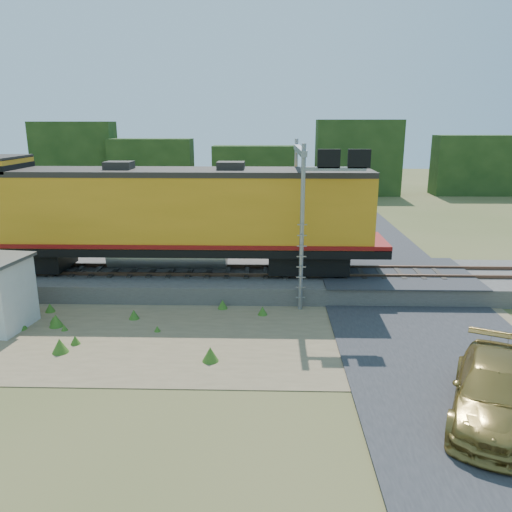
{
  "coord_description": "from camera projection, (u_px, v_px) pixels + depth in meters",
  "views": [
    {
      "loc": [
        1.06,
        -16.72,
        7.71
      ],
      "look_at": [
        0.52,
        3.0,
        2.4
      ],
      "focal_mm": 35.0,
      "sensor_mm": 36.0,
      "label": 1
    }
  ],
  "objects": [
    {
      "name": "ground",
      "position": [
        240.0,
        341.0,
        18.18
      ],
      "size": [
        140.0,
        140.0,
        0.0
      ],
      "primitive_type": "plane",
      "color": "#475123",
      "rests_on": "ground"
    },
    {
      "name": "ballast",
      "position": [
        247.0,
        280.0,
        23.86
      ],
      "size": [
        70.0,
        5.0,
        0.8
      ],
      "primitive_type": "cube",
      "color": "slate",
      "rests_on": "ground"
    },
    {
      "name": "rails",
      "position": [
        247.0,
        270.0,
        23.74
      ],
      "size": [
        70.0,
        1.54,
        0.16
      ],
      "color": "brown",
      "rests_on": "ballast"
    },
    {
      "name": "dirt_shoulder",
      "position": [
        187.0,
        334.0,
        18.71
      ],
      "size": [
        26.0,
        8.0,
        0.03
      ],
      "primitive_type": "cube",
      "color": "#8C7754",
      "rests_on": "ground"
    },
    {
      "name": "road",
      "position": [
        427.0,
        332.0,
        18.68
      ],
      "size": [
        7.0,
        66.0,
        0.86
      ],
      "color": "#38383A",
      "rests_on": "ground"
    },
    {
      "name": "tree_line_north",
      "position": [
        260.0,
        166.0,
        54.06
      ],
      "size": [
        130.0,
        3.0,
        6.5
      ],
      "color": "#1A3312",
      "rests_on": "ground"
    },
    {
      "name": "weed_clumps",
      "position": [
        145.0,
        338.0,
        18.37
      ],
      "size": [
        15.0,
        6.2,
        0.56
      ],
      "primitive_type": null,
      "color": "#3B6B1E",
      "rests_on": "ground"
    },
    {
      "name": "locomotive",
      "position": [
        160.0,
        215.0,
        23.15
      ],
      "size": [
        20.37,
        3.11,
        5.26
      ],
      "color": "black",
      "rests_on": "rails"
    },
    {
      "name": "signal_gantry",
      "position": [
        308.0,
        181.0,
        21.91
      ],
      "size": [
        2.74,
        6.2,
        6.91
      ],
      "color": "gray",
      "rests_on": "ground"
    },
    {
      "name": "car",
      "position": [
        496.0,
        392.0,
        13.28
      ],
      "size": [
        4.13,
        5.68,
        1.53
      ],
      "primitive_type": "imported",
      "rotation": [
        0.0,
        0.0,
        -0.43
      ],
      "color": "olive",
      "rests_on": "ground"
    }
  ]
}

